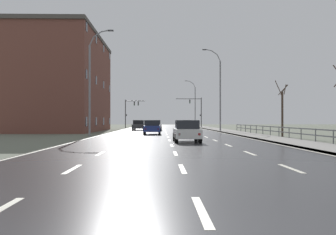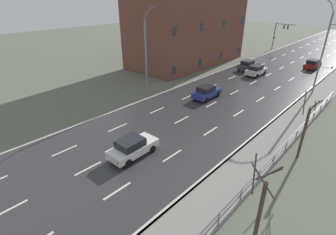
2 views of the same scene
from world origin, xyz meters
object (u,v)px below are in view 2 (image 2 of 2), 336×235
Objects in this scene: car_far_left at (207,92)px; traffic_signal_left at (279,32)px; car_distant at (313,64)px; brick_building at (188,24)px; street_lamp_left_bank at (147,55)px; car_near_left at (256,70)px; street_lamp_midground at (322,50)px; car_mid_centre at (248,65)px; car_far_right at (133,147)px.

traffic_signal_left is at bearing 98.10° from car_far_left.
traffic_signal_left is 1.40× the size of car_distant.
brick_building is at bearing -108.50° from traffic_signal_left.
car_distant is at bearing 67.67° from street_lamp_left_bank.
car_near_left is 0.19× the size of brick_building.
street_lamp_midground reaches higher than car_distant.
car_mid_centre is at bearing 98.14° from car_far_left.
car_far_left is 13.30m from car_near_left.
traffic_signal_left is 1.41× the size of car_far_right.
street_lamp_midground is 2.78× the size of car_far_left.
street_lamp_left_bank is at bearing -144.14° from car_far_left.
street_lamp_left_bank reaches higher than car_mid_centre.
car_mid_centre is (-11.37, 5.20, -4.78)m from street_lamp_midground.
brick_building is at bearing 135.72° from car_far_left.
car_distant is (-3.51, 13.22, -4.78)m from street_lamp_midground.
car_mid_centre is at bearing -132.79° from car_distant.
car_near_left is (0.14, 13.30, 0.00)m from car_far_left.
traffic_signal_left is at bearing 71.50° from brick_building.
car_mid_centre is 1.02× the size of car_far_left.
car_far_left is 0.19× the size of brick_building.
car_far_right is (5.09, -29.54, 0.00)m from car_mid_centre.
car_far_right is at bearing -92.60° from car_distant.
street_lamp_midground is 10.57m from car_near_left.
traffic_signal_left is 1.41× the size of car_far_left.
street_lamp_left_bank is (-14.89, -14.50, -0.47)m from street_lamp_midground.
street_lamp_midground reaches higher than car_far_right.
street_lamp_midground reaches higher than car_far_left.
street_lamp_midground reaches higher than traffic_signal_left.
street_lamp_midground is 29.04m from traffic_signal_left.
brick_building is at bearing -147.78° from car_distant.
car_far_right is 0.99× the size of car_distant.
brick_building is (-10.65, -2.93, 6.00)m from car_mid_centre.
car_far_left is at bearing -43.86° from brick_building.
car_far_left is at bearing 100.45° from car_far_right.
street_lamp_midground is 13.38m from car_mid_centre.
brick_building is at bearing 119.96° from car_far_right.
street_lamp_midground is 22.17m from brick_building.
car_mid_centre is at bearing 15.39° from brick_building.
traffic_signal_left is (0.54, 39.69, -1.18)m from street_lamp_left_bank.
car_near_left is at bearing -37.48° from car_mid_centre.
street_lamp_midground is 2.74× the size of car_near_left.
street_lamp_left_bank is 1.80× the size of traffic_signal_left.
street_lamp_midground is 2.77× the size of car_far_right.
car_far_right is at bearing -80.74° from traffic_signal_left.
car_far_left is 0.99× the size of car_distant.
street_lamp_midground is 14.49m from car_distant.
car_near_left is at bearing -116.46° from car_distant.
street_lamp_left_bank reaches higher than car_far_right.
car_near_left is at bearing 160.85° from street_lamp_midground.
street_lamp_midground is at bearing -60.33° from traffic_signal_left.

